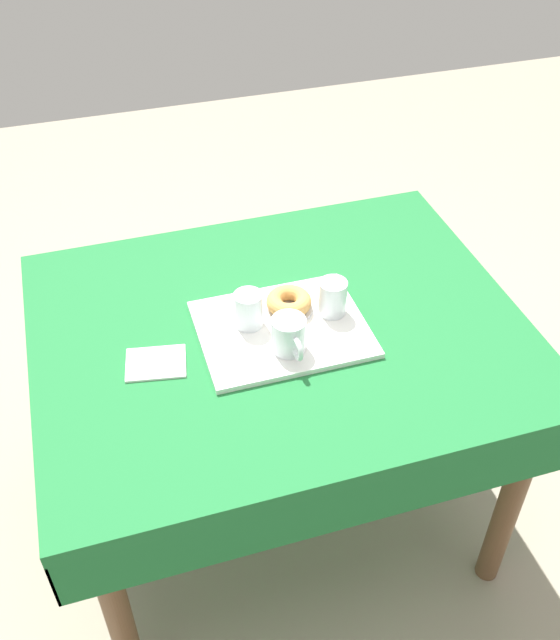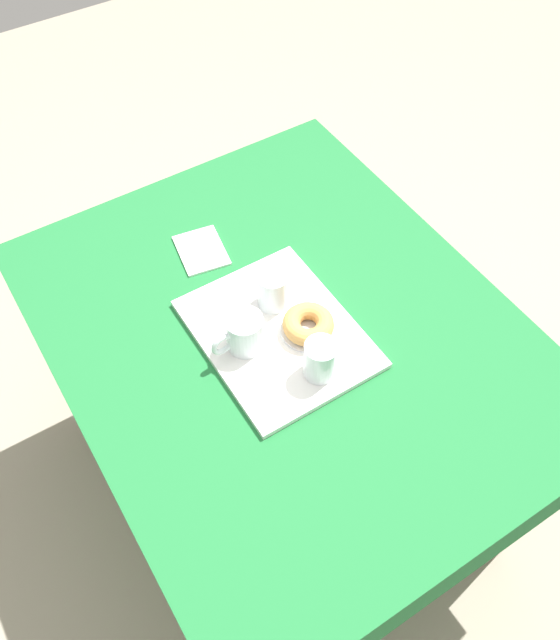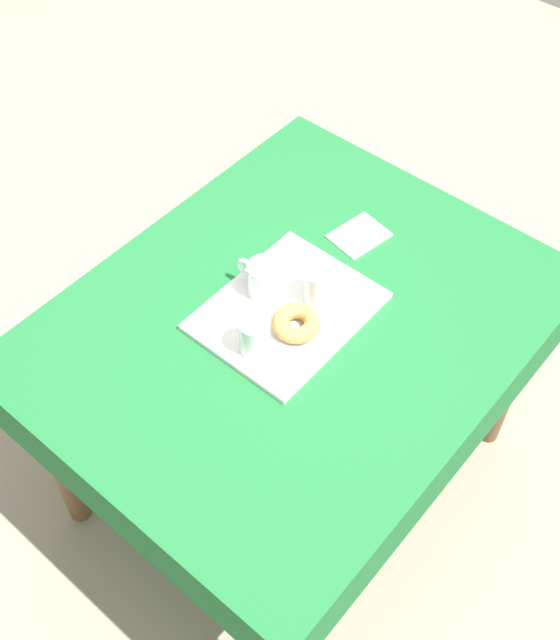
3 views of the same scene
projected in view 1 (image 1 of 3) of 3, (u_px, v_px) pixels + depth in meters
ground_plane at (279, 505)px, 2.32m from camera, size 6.00×6.00×0.00m
dining_table at (279, 354)px, 1.88m from camera, size 1.22×0.98×0.77m
serving_tray at (281, 329)px, 1.79m from camera, size 0.41×0.33×0.01m
tea_mug_left at (289, 336)px, 1.70m from camera, size 0.08×0.12×0.09m
water_glass_near at (333, 299)px, 1.81m from camera, size 0.07×0.07×0.09m
water_glass_far at (248, 311)px, 1.77m from camera, size 0.07×0.07×0.09m
donut_plate_left at (289, 309)px, 1.84m from camera, size 0.12×0.12×0.01m
sugar_donut_left at (289, 302)px, 1.82m from camera, size 0.11×0.11×0.04m
paper_napkin at (156, 363)px, 1.71m from camera, size 0.16×0.13×0.01m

